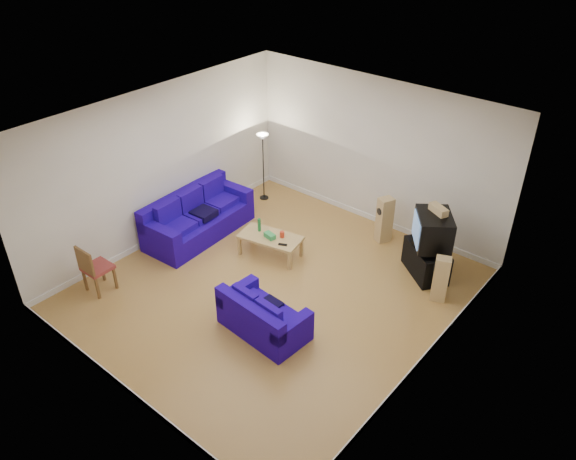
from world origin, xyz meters
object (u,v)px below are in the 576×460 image
Objects in this scene: coffee_table at (270,239)px; television at (433,230)px; sofa_loveseat at (262,319)px; tv_stand at (426,260)px; sofa_three_seat at (197,219)px.

coffee_table is 3.13m from television.
sofa_loveseat is 3.46m from tv_stand.
sofa_three_seat reaches higher than sofa_loveseat.
sofa_loveseat is at bearing -75.30° from tv_stand.
sofa_loveseat is at bearing -60.01° from television.
sofa_loveseat is at bearing 62.42° from sofa_three_seat.
coffee_table is (-1.38, 1.77, 0.11)m from sofa_loveseat.
sofa_loveseat reaches higher than tv_stand.
television is at bearing 108.15° from sofa_three_seat.
sofa_three_seat reaches higher than coffee_table.
television is at bearing 70.86° from sofa_loveseat.
sofa_three_seat is 2.43× the size of television.
coffee_table is at bearing -115.05° from tv_stand.
television is at bearing 26.95° from coffee_table.
television reaches higher than sofa_three_seat.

